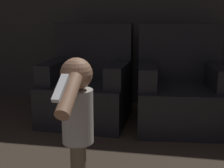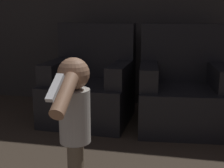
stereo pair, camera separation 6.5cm
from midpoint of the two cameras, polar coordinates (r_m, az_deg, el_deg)
armchair_left at (r=3.17m, az=-4.98°, el=-0.65°), size 0.84×0.80×0.96m
armchair_right at (r=3.06m, az=11.82°, el=-1.38°), size 0.89×0.85×0.96m
person_toddler at (r=1.81m, az=-7.42°, el=-5.94°), size 0.18×0.57×0.83m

